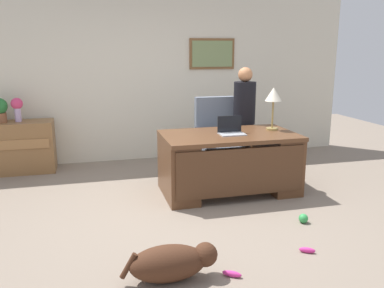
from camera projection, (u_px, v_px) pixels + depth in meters
The scene contains 13 objects.
ground_plane at pixel (184, 215), 4.53m from camera, with size 12.00×12.00×0.00m, color gray.
back_wall at pixel (148, 78), 6.67m from camera, with size 7.00×0.16×2.70m.
desk at pixel (229, 161), 5.19m from camera, with size 1.71×0.97×0.78m.
credenza at pixel (6, 148), 6.02m from camera, with size 1.39×0.50×0.78m.
armchair at pixel (217, 140), 6.06m from camera, with size 0.60×0.59×1.13m.
person_standing at pixel (244, 120), 5.93m from camera, with size 0.32×0.32×1.58m.
dog_lying at pixel (172, 262), 3.24m from camera, with size 0.80×0.32×0.30m.
laptop at pixel (231, 130), 5.10m from camera, with size 0.32×0.22×0.22m.
desk_lamp at pixel (273, 97), 5.28m from camera, with size 0.22×0.22×0.57m.
vase_with_flowers at pixel (17, 107), 5.93m from camera, with size 0.17×0.17×0.36m.
dog_toy_ball at pixel (303, 218), 4.33m from camera, with size 0.10×0.10×0.10m, color green.
dog_toy_bone at pixel (232, 274), 3.31m from camera, with size 0.16×0.05×0.05m, color #D8338C.
dog_toy_plush at pixel (307, 250), 3.70m from camera, with size 0.15×0.05×0.05m, color #D8338C.
Camera 1 is at (-0.99, -4.11, 1.83)m, focal length 37.65 mm.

